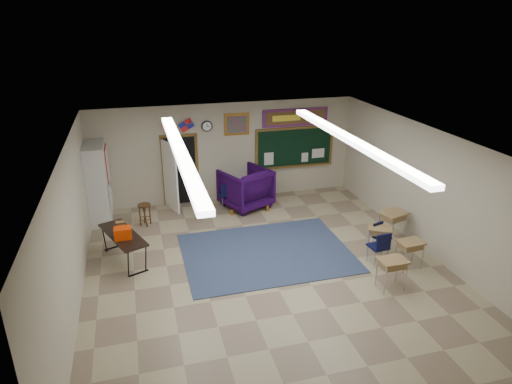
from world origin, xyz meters
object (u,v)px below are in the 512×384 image
object	(u,v)px
student_desk_front_left	(379,238)
folding_table	(124,246)
wingback_armchair	(246,188)
wooden_stool	(145,214)
student_desk_front_right	(392,225)

from	to	relation	value
student_desk_front_left	folding_table	distance (m)	6.08
student_desk_front_left	folding_table	world-z (taller)	folding_table
wingback_armchair	student_desk_front_left	distance (m)	4.34
wooden_stool	student_desk_front_left	bearing A→B (deg)	-29.51
wingback_armchair	student_desk_front_right	size ratio (longest dim) A/B	1.66
wingback_armchair	wooden_stool	size ratio (longest dim) A/B	2.12
wingback_armchair	folding_table	world-z (taller)	wingback_armchair
student_desk_front_left	student_desk_front_right	size ratio (longest dim) A/B	0.88
folding_table	student_desk_front_right	bearing A→B (deg)	-27.78
wingback_armchair	student_desk_front_right	xyz separation A→B (m)	(3.07, -3.11, -0.15)
student_desk_front_left	folding_table	bearing A→B (deg)	-160.26
wingback_armchair	folding_table	distance (m)	4.26
wingback_armchair	student_desk_front_right	bearing A→B (deg)	110.79
student_desk_front_right	folding_table	world-z (taller)	folding_table
student_desk_front_left	wooden_stool	world-z (taller)	student_desk_front_left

